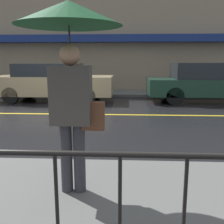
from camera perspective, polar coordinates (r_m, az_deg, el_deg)
ground_plane at (r=8.00m, az=-14.11°, el=-0.42°), size 80.00×80.00×0.00m
sidewalk_far at (r=12.60m, az=-7.74°, el=4.19°), size 28.00×1.98×0.11m
lane_marking at (r=7.99m, az=-14.11°, el=-0.39°), size 25.20×0.12×0.01m
building_storefront at (r=13.67m, az=-7.17°, el=16.79°), size 28.00×0.85×5.88m
pedestrian at (r=2.78m, az=-9.15°, el=15.03°), size 1.08×1.08×2.04m
car_tan at (r=10.55m, az=-12.60°, el=6.44°), size 4.55×1.94×1.44m
car_dark_green at (r=10.64m, az=20.43°, el=6.08°), size 4.75×1.78×1.48m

